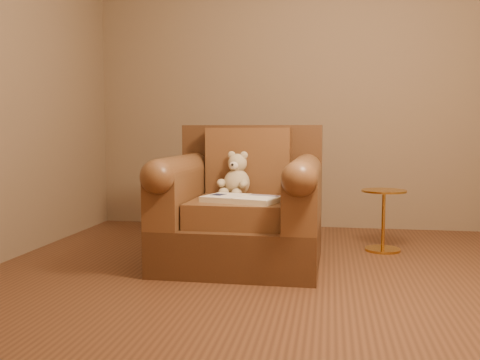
# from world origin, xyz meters

# --- Properties ---
(floor) EXTENTS (4.00, 4.00, 0.00)m
(floor) POSITION_xyz_m (0.00, 0.00, 0.00)
(floor) COLOR brown
(floor) RESTS_ON ground
(armchair) EXTENTS (1.10, 1.04, 0.98)m
(armchair) POSITION_xyz_m (-0.32, 0.48, 0.38)
(armchair) COLOR #4B2E19
(armchair) RESTS_ON floor
(teddy_bear) EXTENTS (0.23, 0.27, 0.33)m
(teddy_bear) POSITION_xyz_m (-0.38, 0.57, 0.59)
(teddy_bear) COLOR tan
(teddy_bear) RESTS_ON armchair
(guidebook) EXTENTS (0.55, 0.42, 0.04)m
(guidebook) POSITION_xyz_m (-0.28, 0.23, 0.49)
(guidebook) COLOR beige
(guidebook) RESTS_ON armchair
(side_table) EXTENTS (0.34, 0.34, 0.48)m
(side_table) POSITION_xyz_m (0.71, 1.02, 0.26)
(side_table) COLOR gold
(side_table) RESTS_ON floor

